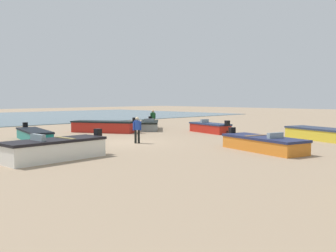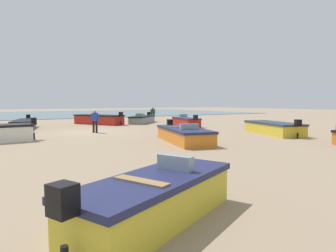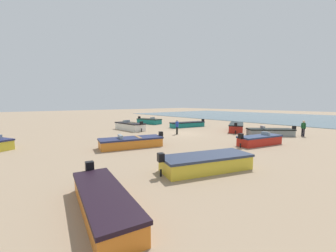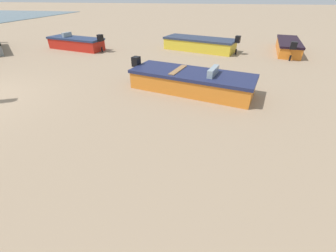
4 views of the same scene
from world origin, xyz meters
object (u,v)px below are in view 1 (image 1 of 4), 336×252
(boat_teal_7, at_px, (34,135))
(beach_walker_distant, at_px, (137,128))
(boat_white_6, at_px, (55,149))
(boat_orange_0, at_px, (263,144))
(boat_red_1, at_px, (210,128))
(boat_yellow_2, at_px, (320,134))
(boat_grey_4, at_px, (149,125))
(beach_walker_foreground, at_px, (153,117))
(boat_red_8, at_px, (104,127))

(boat_teal_7, height_order, beach_walker_distant, beach_walker_distant)
(boat_white_6, distance_m, beach_walker_distant, 6.88)
(boat_orange_0, bearing_deg, boat_red_1, -110.84)
(boat_white_6, height_order, boat_teal_7, boat_white_6)
(boat_orange_0, distance_m, boat_yellow_2, 7.30)
(boat_grey_4, height_order, beach_walker_foreground, beach_walker_foreground)
(beach_walker_distant, bearing_deg, boat_yellow_2, 169.33)
(boat_orange_0, distance_m, beach_walker_foreground, 17.54)
(boat_grey_4, relative_size, boat_white_6, 0.88)
(boat_red_1, relative_size, boat_red_8, 0.83)
(boat_grey_4, distance_m, beach_walker_foreground, 3.24)
(boat_white_6, bearing_deg, boat_grey_4, -60.81)
(boat_red_1, distance_m, beach_walker_distant, 8.70)
(beach_walker_distant, bearing_deg, beach_walker_foreground, -111.39)
(boat_yellow_2, relative_size, boat_red_8, 0.96)
(boat_grey_4, relative_size, beach_walker_distant, 2.66)
(boat_yellow_2, distance_m, beach_walker_distant, 12.14)
(beach_walker_distant, bearing_deg, boat_grey_4, -110.92)
(boat_orange_0, xyz_separation_m, boat_teal_7, (6.45, -12.92, -0.02))
(boat_yellow_2, height_order, boat_teal_7, boat_yellow_2)
(boat_red_1, xyz_separation_m, beach_walker_foreground, (-0.84, -7.67, 0.55))
(boat_yellow_2, bearing_deg, boat_grey_4, 119.74)
(boat_orange_0, height_order, beach_walker_foreground, beach_walker_foreground)
(boat_white_6, height_order, boat_red_8, same)
(boat_orange_0, relative_size, boat_grey_4, 1.20)
(boat_yellow_2, distance_m, beach_walker_foreground, 16.03)
(boat_yellow_2, relative_size, boat_grey_4, 1.17)
(boat_yellow_2, bearing_deg, beach_walker_foreground, 109.86)
(boat_orange_0, bearing_deg, boat_grey_4, -93.06)
(boat_grey_4, bearing_deg, boat_teal_7, 49.52)
(boat_white_6, bearing_deg, boat_yellow_2, -110.97)
(boat_red_1, height_order, beach_walker_foreground, beach_walker_foreground)
(boat_white_6, bearing_deg, beach_walker_distant, -76.28)
(boat_red_1, relative_size, beach_walker_foreground, 2.70)
(boat_red_1, height_order, boat_red_8, boat_red_8)
(boat_orange_0, relative_size, beach_walker_foreground, 3.18)
(boat_orange_0, distance_m, boat_grey_4, 14.70)
(boat_yellow_2, xyz_separation_m, beach_walker_distant, (9.82, -7.12, 0.55))
(boat_white_6, relative_size, boat_teal_7, 0.90)
(boat_white_6, xyz_separation_m, boat_teal_7, (-2.61, -7.77, -0.10))
(boat_orange_0, height_order, boat_red_1, boat_red_1)
(boat_grey_4, xyz_separation_m, boat_white_6, (13.60, 8.83, 0.09))
(boat_yellow_2, relative_size, boat_white_6, 1.03)
(boat_red_8, distance_m, beach_walker_foreground, 6.90)
(boat_teal_7, relative_size, boat_red_8, 1.05)
(beach_walker_distant, bearing_deg, boat_red_1, -146.60)
(boat_red_1, height_order, boat_white_6, boat_white_6)
(boat_yellow_2, relative_size, beach_walker_foreground, 3.12)
(boat_white_6, relative_size, beach_walker_distant, 3.04)
(boat_red_8, bearing_deg, boat_yellow_2, -93.42)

